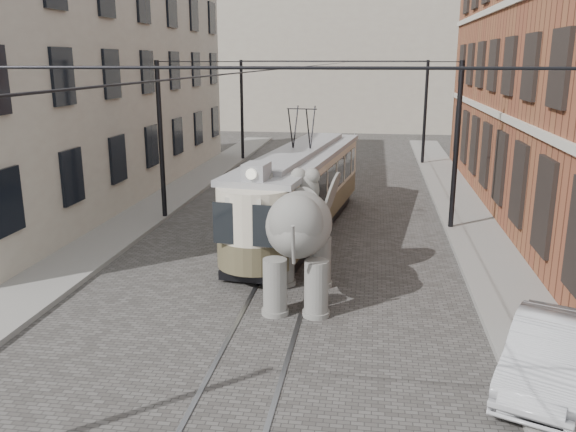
# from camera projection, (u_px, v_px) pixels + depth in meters

# --- Properties ---
(ground) EXTENTS (120.00, 120.00, 0.00)m
(ground) POSITION_uv_depth(u_px,v_px,m) (284.00, 282.00, 16.56)
(ground) COLOR #484542
(tram_rails) EXTENTS (1.54, 80.00, 0.02)m
(tram_rails) POSITION_uv_depth(u_px,v_px,m) (284.00, 282.00, 16.55)
(tram_rails) COLOR slate
(tram_rails) RESTS_ON ground
(sidewalk_right) EXTENTS (2.00, 60.00, 0.15)m
(sidewalk_right) POSITION_uv_depth(u_px,v_px,m) (508.00, 292.00, 15.71)
(sidewalk_right) COLOR slate
(sidewalk_right) RESTS_ON ground
(sidewalk_left) EXTENTS (2.00, 60.00, 0.15)m
(sidewalk_left) POSITION_uv_depth(u_px,v_px,m) (66.00, 268.00, 17.44)
(sidewalk_left) COLOR slate
(sidewalk_left) RESTS_ON ground
(stucco_building) EXTENTS (7.00, 24.00, 10.00)m
(stucco_building) POSITION_uv_depth(u_px,v_px,m) (73.00, 83.00, 26.37)
(stucco_building) COLOR gray
(stucco_building) RESTS_ON ground
(distant_block) EXTENTS (28.00, 10.00, 14.00)m
(distant_block) POSITION_uv_depth(u_px,v_px,m) (351.00, 48.00, 53.04)
(distant_block) COLOR gray
(distant_block) RESTS_ON ground
(catenary) EXTENTS (11.00, 30.20, 6.00)m
(catenary) POSITION_uv_depth(u_px,v_px,m) (300.00, 149.00, 20.60)
(catenary) COLOR black
(catenary) RESTS_ON ground
(tram) EXTENTS (3.71, 11.36, 4.43)m
(tram) POSITION_uv_depth(u_px,v_px,m) (302.00, 171.00, 20.88)
(tram) COLOR beige
(tram) RESTS_ON ground
(elephant) EXTENTS (3.02, 5.22, 3.12)m
(elephant) POSITION_uv_depth(u_px,v_px,m) (299.00, 241.00, 15.02)
(elephant) COLOR slate
(elephant) RESTS_ON ground
(parked_car) EXTENTS (2.74, 4.12, 1.28)m
(parked_car) POSITION_uv_depth(u_px,v_px,m) (548.00, 354.00, 11.21)
(parked_car) COLOR #A1A2A6
(parked_car) RESTS_ON ground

